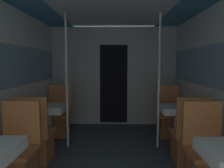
{
  "coord_description": "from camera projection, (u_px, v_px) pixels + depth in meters",
  "views": [
    {
      "loc": [
        0.07,
        -1.2,
        1.46
      ],
      "look_at": [
        -0.02,
        3.07,
        1.04
      ],
      "focal_mm": 35.0,
      "sensor_mm": 36.0,
      "label": 1
    }
  ],
  "objects": [
    {
      "name": "wall_right",
      "position": [
        217.0,
        83.0,
        3.02
      ],
      "size": [
        0.05,
        6.47,
        2.27
      ],
      "color": "silver",
      "rests_on": "ground_plane"
    },
    {
      "name": "chair_left_near_1",
      "position": [
        37.0,
        142.0,
        3.2
      ],
      "size": [
        0.46,
        0.46,
        1.0
      ],
      "color": "#9C5B31",
      "rests_on": "ground_plane"
    },
    {
      "name": "support_pole_left_1",
      "position": [
        67.0,
        82.0,
        3.7
      ],
      "size": [
        0.04,
        0.04,
        2.27
      ],
      "color": "silver",
      "rests_on": "ground_plane"
    },
    {
      "name": "wall_left",
      "position": [
        8.0,
        83.0,
        3.08
      ],
      "size": [
        0.05,
        6.47,
        2.27
      ],
      "color": "silver",
      "rests_on": "ground_plane"
    },
    {
      "name": "dining_table_left_1",
      "position": [
        49.0,
        112.0,
        3.76
      ],
      "size": [
        0.56,
        0.56,
        0.73
      ],
      "color": "#4C4C51",
      "rests_on": "ground_plane"
    },
    {
      "name": "chair_left_far_0",
      "position": [
        16.0,
        162.0,
        2.55
      ],
      "size": [
        0.46,
        0.46,
        1.0
      ],
      "rotation": [
        0.0,
        0.0,
        3.14
      ],
      "color": "#9C5B31",
      "rests_on": "ground_plane"
    },
    {
      "name": "chair_right_near_1",
      "position": [
        188.0,
        143.0,
        3.15
      ],
      "size": [
        0.46,
        0.46,
        1.0
      ],
      "color": "#9C5B31",
      "rests_on": "ground_plane"
    },
    {
      "name": "support_pole_right_1",
      "position": [
        159.0,
        82.0,
        3.67
      ],
      "size": [
        0.04,
        0.04,
        2.27
      ],
      "color": "silver",
      "rests_on": "ground_plane"
    },
    {
      "name": "bulkhead_far",
      "position": [
        114.0,
        77.0,
        5.12
      ],
      "size": [
        2.87,
        0.09,
        2.27
      ],
      "color": "#A8A8A3",
      "rests_on": "ground_plane"
    },
    {
      "name": "chair_left_far_1",
      "position": [
        58.0,
        121.0,
        4.38
      ],
      "size": [
        0.46,
        0.46,
        1.0
      ],
      "rotation": [
        0.0,
        0.0,
        3.14
      ],
      "color": "#9C5B31",
      "rests_on": "ground_plane"
    },
    {
      "name": "dining_table_right_1",
      "position": [
        177.0,
        113.0,
        3.72
      ],
      "size": [
        0.56,
        0.56,
        0.73
      ],
      "color": "#4C4C51",
      "rests_on": "ground_plane"
    },
    {
      "name": "chair_right_far_0",
      "position": [
        207.0,
        164.0,
        2.5
      ],
      "size": [
        0.46,
        0.46,
        1.0
      ],
      "rotation": [
        0.0,
        0.0,
        3.14
      ],
      "color": "#9C5B31",
      "rests_on": "ground_plane"
    },
    {
      "name": "chair_right_far_1",
      "position": [
        168.0,
        121.0,
        4.34
      ],
      "size": [
        0.46,
        0.46,
        1.0
      ],
      "rotation": [
        0.0,
        0.0,
        3.14
      ],
      "color": "#9C5B31",
      "rests_on": "ground_plane"
    }
  ]
}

